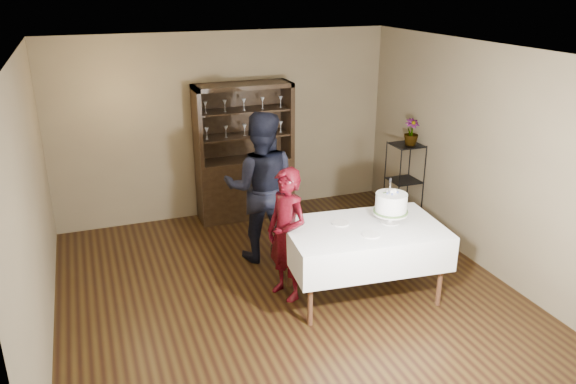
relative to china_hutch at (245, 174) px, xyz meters
name	(u,v)px	position (x,y,z in m)	size (l,w,h in m)	color
floor	(284,288)	(-0.20, -2.25, -0.66)	(5.00, 5.00, 0.00)	black
ceiling	(283,51)	(-0.20, -2.25, 2.04)	(5.00, 5.00, 0.00)	white
back_wall	(226,126)	(-0.20, 0.25, 0.69)	(5.00, 0.02, 2.70)	brown
wall_left	(32,210)	(-2.70, -2.25, 0.69)	(0.02, 5.00, 2.70)	brown
wall_right	(476,155)	(2.30, -2.25, 0.69)	(0.02, 5.00, 2.70)	brown
china_hutch	(245,174)	(0.00, 0.00, 0.00)	(1.40, 0.48, 2.00)	black
plant_etagere	(404,180)	(2.08, -1.05, -0.01)	(0.42, 0.42, 1.20)	black
cake_table	(364,243)	(0.57, -2.70, -0.01)	(1.79, 1.20, 0.85)	silver
woman	(287,235)	(-0.22, -2.39, 0.09)	(0.55, 0.36, 1.51)	#38050B
man	(261,187)	(-0.19, -1.39, 0.29)	(0.93, 0.72, 1.91)	black
cake	(391,204)	(0.89, -2.68, 0.40)	(0.39, 0.39, 0.53)	silver
plate_near	(371,235)	(0.54, -2.91, 0.19)	(0.20, 0.20, 0.01)	silver
plate_far	(340,223)	(0.36, -2.53, 0.19)	(0.20, 0.20, 0.01)	silver
potted_plant	(411,132)	(2.11, -1.09, 0.71)	(0.21, 0.21, 0.37)	#4C7135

